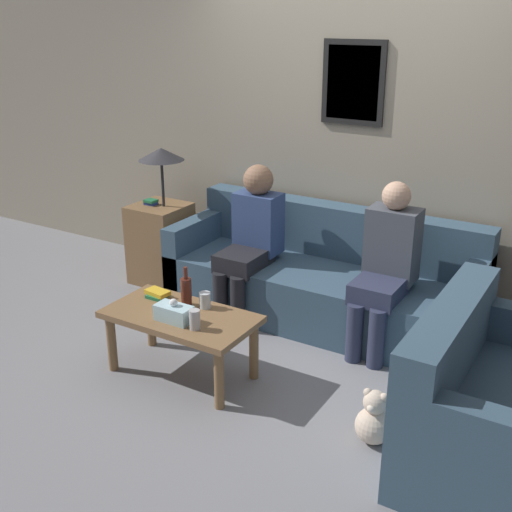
# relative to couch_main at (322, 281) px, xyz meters

# --- Properties ---
(ground_plane) EXTENTS (16.00, 16.00, 0.00)m
(ground_plane) POSITION_rel_couch_main_xyz_m (0.00, -0.49, -0.29)
(ground_plane) COLOR gray
(wall_back) EXTENTS (9.00, 0.08, 2.60)m
(wall_back) POSITION_rel_couch_main_xyz_m (0.00, 0.44, 1.02)
(wall_back) COLOR #9E937F
(wall_back) RESTS_ON ground_plane
(couch_main) EXTENTS (2.31, 0.82, 0.81)m
(couch_main) POSITION_rel_couch_main_xyz_m (0.00, 0.00, 0.00)
(couch_main) COLOR #385166
(couch_main) RESTS_ON ground_plane
(couch_side) EXTENTS (0.82, 1.26, 0.81)m
(couch_side) POSITION_rel_couch_main_xyz_m (1.47, -1.04, 0.00)
(couch_side) COLOR #385166
(couch_side) RESTS_ON ground_plane
(coffee_table) EXTENTS (0.95, 0.51, 0.42)m
(coffee_table) POSITION_rel_couch_main_xyz_m (-0.40, -1.21, 0.07)
(coffee_table) COLOR olive
(coffee_table) RESTS_ON ground_plane
(side_table_with_lamp) EXTENTS (0.46, 0.43, 1.16)m
(side_table_with_lamp) POSITION_rel_couch_main_xyz_m (-1.47, -0.08, 0.13)
(side_table_with_lamp) COLOR olive
(side_table_with_lamp) RESTS_ON ground_plane
(wine_bottle) EXTENTS (0.07, 0.07, 0.26)m
(wine_bottle) POSITION_rel_couch_main_xyz_m (-0.44, -1.09, 0.24)
(wine_bottle) COLOR #562319
(wine_bottle) RESTS_ON coffee_table
(drinking_glass) EXTENTS (0.07, 0.07, 0.10)m
(drinking_glass) POSITION_rel_couch_main_xyz_m (-0.32, -1.06, 0.19)
(drinking_glass) COLOR silver
(drinking_glass) RESTS_ON coffee_table
(book_stack) EXTENTS (0.17, 0.12, 0.05)m
(book_stack) POSITION_rel_couch_main_xyz_m (-0.68, -1.09, 0.16)
(book_stack) COLOR #237547
(book_stack) RESTS_ON coffee_table
(soda_can) EXTENTS (0.07, 0.07, 0.12)m
(soda_can) POSITION_rel_couch_main_xyz_m (-0.20, -1.33, 0.20)
(soda_can) COLOR #BCBCC1
(soda_can) RESTS_ON coffee_table
(tissue_box) EXTENTS (0.23, 0.12, 0.15)m
(tissue_box) POSITION_rel_couch_main_xyz_m (-0.37, -1.31, 0.19)
(tissue_box) COLOR silver
(tissue_box) RESTS_ON coffee_table
(person_left) EXTENTS (0.34, 0.58, 1.13)m
(person_left) POSITION_rel_couch_main_xyz_m (-0.51, -0.20, 0.33)
(person_left) COLOR black
(person_left) RESTS_ON ground_plane
(person_right) EXTENTS (0.34, 0.57, 1.15)m
(person_right) POSITION_rel_couch_main_xyz_m (0.55, -0.19, 0.33)
(person_right) COLOR #2D334C
(person_right) RESTS_ON ground_plane
(teddy_bear) EXTENTS (0.20, 0.20, 0.32)m
(teddy_bear) POSITION_rel_couch_main_xyz_m (0.91, -1.24, -0.15)
(teddy_bear) COLOR beige
(teddy_bear) RESTS_ON ground_plane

